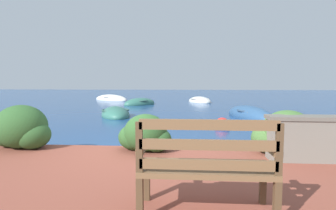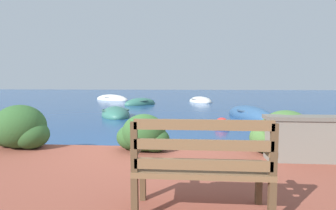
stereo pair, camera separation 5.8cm
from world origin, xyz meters
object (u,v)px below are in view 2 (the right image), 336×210
at_px(park_bench, 201,164).
at_px(rowboat_outer, 200,101).
at_px(mooring_buoy, 222,125).
at_px(rowboat_mid, 116,115).
at_px(rowboat_distant, 112,100).
at_px(rowboat_nearest, 250,116).
at_px(rowboat_far, 140,104).

relative_size(park_bench, rowboat_outer, 0.49).
xyz_separation_m(park_bench, rowboat_outer, (0.72, 15.87, -0.64)).
bearing_deg(mooring_buoy, rowboat_mid, 149.98).
distance_m(park_bench, rowboat_outer, 15.90).
distance_m(rowboat_mid, mooring_buoy, 4.77).
bearing_deg(rowboat_distant, rowboat_nearest, -13.32).
relative_size(rowboat_far, rowboat_distant, 0.68).
xyz_separation_m(rowboat_nearest, rowboat_distant, (-8.28, 8.95, -0.00)).
distance_m(rowboat_distant, mooring_buoy, 13.14).
bearing_deg(rowboat_distant, park_bench, -37.01).
bearing_deg(rowboat_mid, park_bench, -1.24).
bearing_deg(rowboat_distant, rowboat_far, -16.98).
bearing_deg(rowboat_far, mooring_buoy, -108.77).
distance_m(park_bench, mooring_buoy, 6.09).
bearing_deg(mooring_buoy, rowboat_outer, 91.34).
relative_size(rowboat_mid, rowboat_far, 1.11).
bearing_deg(park_bench, rowboat_outer, 93.35).
xyz_separation_m(rowboat_nearest, rowboat_mid, (-5.51, 0.15, -0.01)).
relative_size(rowboat_nearest, rowboat_far, 1.40).
xyz_separation_m(rowboat_mid, mooring_buoy, (4.13, -2.39, 0.02)).
xyz_separation_m(rowboat_outer, rowboat_distant, (-6.67, 1.31, 0.00)).
xyz_separation_m(park_bench, rowboat_far, (-3.10, 13.68, -0.64)).
bearing_deg(park_bench, rowboat_mid, 116.73).
relative_size(rowboat_outer, mooring_buoy, 5.00).
distance_m(rowboat_far, rowboat_outer, 4.40).
xyz_separation_m(park_bench, rowboat_nearest, (2.34, 8.22, -0.63)).
bearing_deg(rowboat_far, rowboat_nearest, -91.62).
relative_size(rowboat_far, rowboat_outer, 0.90).
relative_size(rowboat_far, mooring_buoy, 4.49).
distance_m(rowboat_far, rowboat_distant, 4.51).
distance_m(rowboat_nearest, rowboat_far, 7.70).
bearing_deg(rowboat_nearest, rowboat_mid, -108.39).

